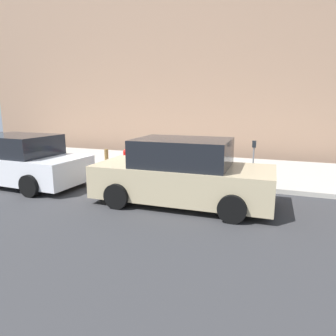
{
  "coord_description": "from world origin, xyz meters",
  "views": [
    {
      "loc": [
        -5.33,
        9.03,
        2.55
      ],
      "look_at": [
        -2.12,
        0.57,
        0.64
      ],
      "focal_mm": 32.18,
      "sensor_mm": 36.0,
      "label": 1
    }
  ],
  "objects_px": {
    "suitcase_olive_3": "(170,165)",
    "suitcase_navy_4": "(158,163)",
    "suitcase_teal_0": "(212,167)",
    "suitcase_black_2": "(184,166)",
    "suitcase_red_1": "(198,165)",
    "parked_car_beige_0": "(182,174)",
    "parking_meter": "(254,154)",
    "bollard_post": "(107,159)",
    "suitcase_maroon_5": "(145,164)",
    "parked_car_white_1": "(20,161)",
    "fire_hydrant": "(126,159)"
  },
  "relations": [
    {
      "from": "suitcase_olive_3",
      "to": "suitcase_navy_4",
      "type": "height_order",
      "value": "suitcase_navy_4"
    },
    {
      "from": "suitcase_teal_0",
      "to": "suitcase_black_2",
      "type": "distance_m",
      "value": 0.96
    },
    {
      "from": "suitcase_red_1",
      "to": "parked_car_beige_0",
      "type": "relative_size",
      "value": 0.22
    },
    {
      "from": "suitcase_teal_0",
      "to": "suitcase_red_1",
      "type": "height_order",
      "value": "suitcase_red_1"
    },
    {
      "from": "suitcase_teal_0",
      "to": "suitcase_red_1",
      "type": "distance_m",
      "value": 0.49
    },
    {
      "from": "suitcase_black_2",
      "to": "suitcase_navy_4",
      "type": "distance_m",
      "value": 0.99
    },
    {
      "from": "suitcase_red_1",
      "to": "suitcase_teal_0",
      "type": "bearing_deg",
      "value": 177.1
    },
    {
      "from": "parking_meter",
      "to": "suitcase_teal_0",
      "type": "bearing_deg",
      "value": 8.98
    },
    {
      "from": "suitcase_olive_3",
      "to": "bollard_post",
      "type": "distance_m",
      "value": 2.53
    },
    {
      "from": "suitcase_red_1",
      "to": "suitcase_black_2",
      "type": "relative_size",
      "value": 1.17
    },
    {
      "from": "bollard_post",
      "to": "parked_car_beige_0",
      "type": "xyz_separation_m",
      "value": [
        -3.81,
        2.42,
        0.27
      ]
    },
    {
      "from": "suitcase_maroon_5",
      "to": "parking_meter",
      "type": "xyz_separation_m",
      "value": [
        -3.75,
        -0.31,
        0.53
      ]
    },
    {
      "from": "suitcase_navy_4",
      "to": "parked_car_beige_0",
      "type": "xyz_separation_m",
      "value": [
        -1.76,
        2.54,
        0.3
      ]
    },
    {
      "from": "suitcase_black_2",
      "to": "bollard_post",
      "type": "bearing_deg",
      "value": 2.72
    },
    {
      "from": "suitcase_teal_0",
      "to": "parked_car_white_1",
      "type": "bearing_deg",
      "value": 24.48
    },
    {
      "from": "parking_meter",
      "to": "parked_car_beige_0",
      "type": "relative_size",
      "value": 0.27
    },
    {
      "from": "suitcase_olive_3",
      "to": "suitcase_teal_0",
      "type": "bearing_deg",
      "value": -178.49
    },
    {
      "from": "suitcase_olive_3",
      "to": "parked_car_white_1",
      "type": "height_order",
      "value": "parked_car_white_1"
    },
    {
      "from": "suitcase_navy_4",
      "to": "parked_car_white_1",
      "type": "height_order",
      "value": "parked_car_white_1"
    },
    {
      "from": "suitcase_maroon_5",
      "to": "parked_car_white_1",
      "type": "height_order",
      "value": "parked_car_white_1"
    },
    {
      "from": "suitcase_black_2",
      "to": "parked_car_white_1",
      "type": "distance_m",
      "value": 5.42
    },
    {
      "from": "suitcase_maroon_5",
      "to": "bollard_post",
      "type": "distance_m",
      "value": 1.58
    },
    {
      "from": "suitcase_teal_0",
      "to": "parking_meter",
      "type": "distance_m",
      "value": 1.43
    },
    {
      "from": "suitcase_teal_0",
      "to": "bollard_post",
      "type": "bearing_deg",
      "value": 2.73
    },
    {
      "from": "suitcase_teal_0",
      "to": "parking_meter",
      "type": "relative_size",
      "value": 0.57
    },
    {
      "from": "suitcase_navy_4",
      "to": "parked_car_beige_0",
      "type": "bearing_deg",
      "value": 124.66
    },
    {
      "from": "suitcase_black_2",
      "to": "suitcase_olive_3",
      "type": "relative_size",
      "value": 0.94
    },
    {
      "from": "fire_hydrant",
      "to": "parked_car_white_1",
      "type": "relative_size",
      "value": 0.17
    },
    {
      "from": "suitcase_maroon_5",
      "to": "bollard_post",
      "type": "xyz_separation_m",
      "value": [
        1.58,
        0.09,
        0.09
      ]
    },
    {
      "from": "bollard_post",
      "to": "parked_car_beige_0",
      "type": "relative_size",
      "value": 0.17
    },
    {
      "from": "bollard_post",
      "to": "suitcase_maroon_5",
      "type": "bearing_deg",
      "value": -176.89
    },
    {
      "from": "suitcase_olive_3",
      "to": "suitcase_navy_4",
      "type": "xyz_separation_m",
      "value": [
        0.48,
        0.03,
        0.03
      ]
    },
    {
      "from": "suitcase_maroon_5",
      "to": "fire_hydrant",
      "type": "xyz_separation_m",
      "value": [
        0.82,
        -0.06,
        0.11
      ]
    },
    {
      "from": "suitcase_navy_4",
      "to": "parking_meter",
      "type": "xyz_separation_m",
      "value": [
        -3.28,
        -0.28,
        0.47
      ]
    },
    {
      "from": "bollard_post",
      "to": "fire_hydrant",
      "type": "bearing_deg",
      "value": -168.7
    },
    {
      "from": "suitcase_olive_3",
      "to": "suitcase_maroon_5",
      "type": "xyz_separation_m",
      "value": [
        0.95,
        0.07,
        -0.03
      ]
    },
    {
      "from": "suitcase_maroon_5",
      "to": "fire_hydrant",
      "type": "distance_m",
      "value": 0.83
    },
    {
      "from": "suitcase_maroon_5",
      "to": "parked_car_white_1",
      "type": "bearing_deg",
      "value": 37.17
    },
    {
      "from": "suitcase_navy_4",
      "to": "parked_car_white_1",
      "type": "distance_m",
      "value": 4.56
    },
    {
      "from": "suitcase_maroon_5",
      "to": "parked_car_white_1",
      "type": "relative_size",
      "value": 0.14
    },
    {
      "from": "parked_car_beige_0",
      "to": "suitcase_navy_4",
      "type": "bearing_deg",
      "value": -55.34
    },
    {
      "from": "fire_hydrant",
      "to": "parking_meter",
      "type": "bearing_deg",
      "value": -176.87
    },
    {
      "from": "suitcase_navy_4",
      "to": "suitcase_red_1",
      "type": "bearing_deg",
      "value": -176.48
    },
    {
      "from": "suitcase_red_1",
      "to": "suitcase_navy_4",
      "type": "bearing_deg",
      "value": 3.52
    },
    {
      "from": "parking_meter",
      "to": "parked_car_white_1",
      "type": "relative_size",
      "value": 0.28
    },
    {
      "from": "fire_hydrant",
      "to": "parked_car_white_1",
      "type": "height_order",
      "value": "parked_car_white_1"
    },
    {
      "from": "parked_car_beige_0",
      "to": "parked_car_white_1",
      "type": "distance_m",
      "value": 5.53
    },
    {
      "from": "parked_car_beige_0",
      "to": "parked_car_white_1",
      "type": "xyz_separation_m",
      "value": [
        5.53,
        -0.0,
        -0.04
      ]
    },
    {
      "from": "parked_car_white_1",
      "to": "suitcase_teal_0",
      "type": "bearing_deg",
      "value": -155.52
    },
    {
      "from": "suitcase_maroon_5",
      "to": "suitcase_teal_0",
      "type": "bearing_deg",
      "value": -177.52
    }
  ]
}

